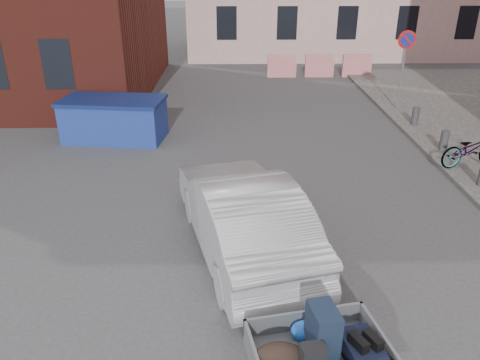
{
  "coord_description": "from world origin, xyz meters",
  "views": [
    {
      "loc": [
        0.25,
        -6.24,
        4.83
      ],
      "look_at": [
        0.38,
        1.68,
        1.1
      ],
      "focal_mm": 35.0,
      "sensor_mm": 36.0,
      "label": 1
    }
  ],
  "objects_px": {
    "dumpster": "(114,119)",
    "silver_car": "(243,214)",
    "trailer": "(318,352)",
    "bicycle": "(471,149)"
  },
  "relations": [
    {
      "from": "dumpster",
      "to": "silver_car",
      "type": "height_order",
      "value": "silver_car"
    },
    {
      "from": "silver_car",
      "to": "dumpster",
      "type": "bearing_deg",
      "value": -73.68
    },
    {
      "from": "dumpster",
      "to": "silver_car",
      "type": "relative_size",
      "value": 0.68
    },
    {
      "from": "trailer",
      "to": "bicycle",
      "type": "xyz_separation_m",
      "value": [
        4.96,
        6.63,
        -0.04
      ]
    },
    {
      "from": "silver_car",
      "to": "bicycle",
      "type": "relative_size",
      "value": 2.69
    },
    {
      "from": "trailer",
      "to": "dumpster",
      "type": "relative_size",
      "value": 0.63
    },
    {
      "from": "silver_car",
      "to": "bicycle",
      "type": "xyz_separation_m",
      "value": [
        5.78,
        3.53,
        -0.19
      ]
    },
    {
      "from": "dumpster",
      "to": "trailer",
      "type": "bearing_deg",
      "value": -56.81
    },
    {
      "from": "trailer",
      "to": "bicycle",
      "type": "bearing_deg",
      "value": 42.06
    },
    {
      "from": "dumpster",
      "to": "bicycle",
      "type": "height_order",
      "value": "dumpster"
    }
  ]
}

